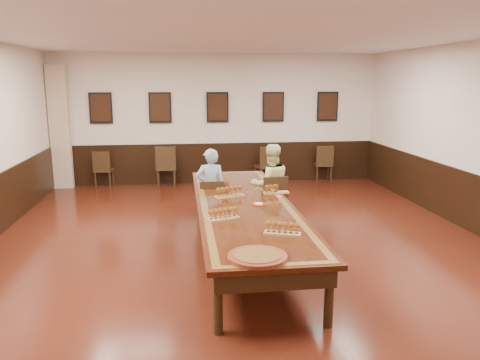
{
  "coord_description": "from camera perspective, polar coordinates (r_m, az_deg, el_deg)",
  "views": [
    {
      "loc": [
        -0.9,
        -6.67,
        2.54
      ],
      "look_at": [
        0.0,
        0.5,
        1.0
      ],
      "focal_mm": 35.0,
      "sensor_mm": 36.0,
      "label": 1
    }
  ],
  "objects": [
    {
      "name": "floor",
      "position": [
        7.2,
        0.5,
        -8.72
      ],
      "size": [
        8.0,
        10.0,
        0.02
      ],
      "primitive_type": "cube",
      "color": "black",
      "rests_on": "ground"
    },
    {
      "name": "ceiling",
      "position": [
        6.77,
        0.56,
        17.71
      ],
      "size": [
        8.0,
        10.0,
        0.02
      ],
      "primitive_type": "cube",
      "color": "white",
      "rests_on": "floor"
    },
    {
      "name": "wall_back",
      "position": [
        11.75,
        -2.77,
        7.42
      ],
      "size": [
        8.0,
        0.02,
        3.2
      ],
      "primitive_type": "cube",
      "color": "beige",
      "rests_on": "floor"
    },
    {
      "name": "wall_front",
      "position": [
        2.11,
        19.74,
        -15.11
      ],
      "size": [
        8.0,
        0.02,
        3.2
      ],
      "primitive_type": "cube",
      "color": "beige",
      "rests_on": "floor"
    },
    {
      "name": "chair_man",
      "position": [
        8.17,
        -3.52,
        -2.91
      ],
      "size": [
        0.41,
        0.45,
        0.88
      ],
      "primitive_type": null,
      "rotation": [
        0.0,
        0.0,
        3.14
      ],
      "color": "#301F15",
      "rests_on": "floor"
    },
    {
      "name": "chair_woman",
      "position": [
        8.29,
        3.93,
        -2.5
      ],
      "size": [
        0.48,
        0.52,
        0.93
      ],
      "primitive_type": null,
      "rotation": [
        0.0,
        0.0,
        3.25
      ],
      "color": "#301F15",
      "rests_on": "floor"
    },
    {
      "name": "spare_chair_a",
      "position": [
        11.83,
        -16.27,
        1.34
      ],
      "size": [
        0.46,
        0.49,
        0.89
      ],
      "primitive_type": null,
      "rotation": [
        0.0,
        0.0,
        3.05
      ],
      "color": "#301F15",
      "rests_on": "floor"
    },
    {
      "name": "spare_chair_b",
      "position": [
        11.45,
        -8.97,
        1.65
      ],
      "size": [
        0.48,
        0.52,
        1.02
      ],
      "primitive_type": null,
      "rotation": [
        0.0,
        0.0,
        3.13
      ],
      "color": "#301F15",
      "rests_on": "floor"
    },
    {
      "name": "spare_chair_c",
      "position": [
        11.66,
        3.09,
        1.85
      ],
      "size": [
        0.55,
        0.58,
        0.97
      ],
      "primitive_type": null,
      "rotation": [
        0.0,
        0.0,
        3.36
      ],
      "color": "#301F15",
      "rests_on": "floor"
    },
    {
      "name": "spare_chair_d",
      "position": [
        12.2,
        10.09,
        2.04
      ],
      "size": [
        0.48,
        0.52,
        0.93
      ],
      "primitive_type": null,
      "rotation": [
        0.0,
        0.0,
        3.04
      ],
      "color": "#301F15",
      "rests_on": "floor"
    },
    {
      "name": "person_man",
      "position": [
        8.2,
        -3.58,
        -0.99
      ],
      "size": [
        0.51,
        0.34,
        1.4
      ],
      "primitive_type": "imported",
      "rotation": [
        0.0,
        0.0,
        3.14
      ],
      "color": "teal",
      "rests_on": "floor"
    },
    {
      "name": "person_woman",
      "position": [
        8.32,
        3.76,
        -0.58
      ],
      "size": [
        0.78,
        0.64,
        1.46
      ],
      "primitive_type": "imported",
      "rotation": [
        0.0,
        0.0,
        3.25
      ],
      "color": "#EFF498",
      "rests_on": "floor"
    },
    {
      "name": "pink_phone",
      "position": [
        7.37,
        4.81,
        -2.01
      ],
      "size": [
        0.09,
        0.15,
        0.01
      ],
      "primitive_type": "cube",
      "rotation": [
        0.0,
        0.0,
        0.15
      ],
      "color": "#D24683",
      "rests_on": "conference_table"
    },
    {
      "name": "curtain",
      "position": [
        11.89,
        -21.12,
        5.96
      ],
      "size": [
        0.45,
        0.18,
        2.9
      ],
      "primitive_type": "cube",
      "color": "tan",
      "rests_on": "floor"
    },
    {
      "name": "wainscoting",
      "position": [
        7.04,
        0.51,
        -4.83
      ],
      "size": [
        8.0,
        10.0,
        1.0
      ],
      "color": "black",
      "rests_on": "floor"
    },
    {
      "name": "conference_table",
      "position": [
        7.0,
        0.51,
        -3.96
      ],
      "size": [
        1.4,
        5.0,
        0.76
      ],
      "color": "black",
      "rests_on": "floor"
    },
    {
      "name": "posters",
      "position": [
        11.66,
        -2.76,
        8.86
      ],
      "size": [
        6.14,
        0.04,
        0.74
      ],
      "color": "black",
      "rests_on": "wall_back"
    },
    {
      "name": "flight_a",
      "position": [
        7.31,
        -1.3,
        -1.48
      ],
      "size": [
        0.49,
        0.29,
        0.18
      ],
      "color": "#A07A43",
      "rests_on": "conference_table"
    },
    {
      "name": "flight_b",
      "position": [
        7.57,
        4.19,
        -1.13
      ],
      "size": [
        0.42,
        0.16,
        0.15
      ],
      "color": "#A07A43",
      "rests_on": "conference_table"
    },
    {
      "name": "flight_c",
      "position": [
        6.15,
        -2.1,
        -4.16
      ],
      "size": [
        0.45,
        0.27,
        0.16
      ],
      "color": "#A07A43",
      "rests_on": "conference_table"
    },
    {
      "name": "flight_d",
      "position": [
        5.58,
        5.19,
        -5.92
      ],
      "size": [
        0.45,
        0.27,
        0.16
      ],
      "color": "#A07A43",
      "rests_on": "conference_table"
    },
    {
      "name": "red_plate_grp",
      "position": [
        6.87,
        2.29,
        -2.98
      ],
      "size": [
        0.22,
        0.22,
        0.03
      ],
      "color": "#AA1D0B",
      "rests_on": "conference_table"
    },
    {
      "name": "carved_platter",
      "position": [
        4.86,
        2.13,
        -9.31
      ],
      "size": [
        0.7,
        0.7,
        0.05
      ],
      "color": "#571D11",
      "rests_on": "conference_table"
    }
  ]
}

